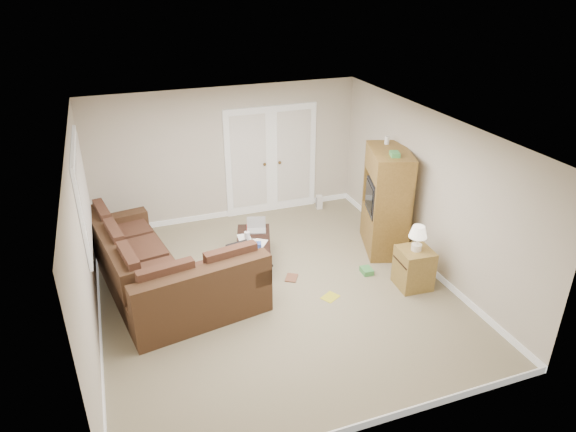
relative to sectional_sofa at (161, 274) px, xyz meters
name	(u,v)px	position (x,y,z in m)	size (l,w,h in m)	color
floor	(275,290)	(1.59, -0.47, -0.35)	(5.50, 5.50, 0.00)	gray
ceiling	(273,129)	(1.59, -0.47, 2.15)	(5.00, 5.50, 0.02)	white
wall_left	(84,245)	(-0.91, -0.47, 0.90)	(0.02, 5.50, 2.50)	beige
wall_right	(428,192)	(4.09, -0.47, 0.90)	(0.02, 5.50, 2.50)	beige
wall_back	(227,154)	(1.59, 2.28, 0.90)	(5.00, 0.02, 2.50)	beige
wall_front	(366,336)	(1.59, -3.22, 0.90)	(5.00, 0.02, 2.50)	beige
baseboards	(275,288)	(1.59, -0.47, -0.30)	(5.00, 5.50, 0.10)	white
french_doors	(271,161)	(2.44, 2.25, 0.68)	(1.80, 0.05, 2.13)	white
window_left	(83,193)	(-0.88, 0.53, 1.20)	(0.05, 1.92, 1.42)	white
sectional_sofa	(161,274)	(0.00, 0.00, 0.00)	(2.41, 3.02, 0.90)	#442C1A
coffee_table	(254,249)	(1.53, 0.44, -0.11)	(0.81, 1.17, 0.73)	black
tv_armoire	(386,200)	(3.76, 0.17, 0.53)	(0.91, 1.23, 1.88)	brown
side_cabinet	(414,265)	(3.59, -1.05, 0.01)	(0.51, 0.51, 1.02)	olive
space_heater	(319,202)	(3.34, 1.98, -0.21)	(0.11, 0.09, 0.28)	white
floor_magazine	(330,297)	(2.30, -0.91, -0.35)	(0.25, 0.20, 0.01)	gold
floor_greenbox	(367,271)	(3.11, -0.50, -0.31)	(0.16, 0.21, 0.09)	#439349
floor_book	(286,277)	(1.86, -0.19, -0.34)	(0.18, 0.24, 0.02)	brown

